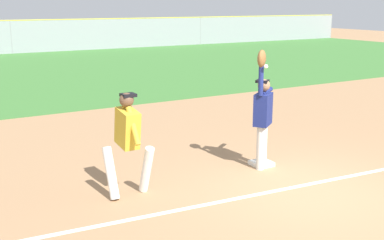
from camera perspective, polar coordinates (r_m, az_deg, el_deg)
ground_plane at (r=8.38m, az=13.78°, el=-8.35°), size 81.26×81.26×0.00m
outfield_grass at (r=23.49m, az=-16.45°, el=5.58°), size 54.67×18.14×0.01m
chalk_foul_line at (r=7.08m, az=-13.82°, el=-12.57°), size 11.97×1.05×0.01m
first_base at (r=9.55m, az=8.19°, el=-5.09°), size 0.39×0.39×0.08m
fielder at (r=9.10m, az=8.34°, el=1.05°), size 0.78×0.62×2.28m
runner at (r=7.78m, az=-7.59°, el=-2.04°), size 0.72×0.84×1.72m
baseball at (r=8.68m, az=8.72°, el=6.28°), size 0.07×0.07×0.07m
outfield_fence at (r=32.24m, az=-20.57°, el=9.17°), size 54.75×0.08×2.06m
parked_car_blue at (r=36.76m, az=-19.62°, el=9.14°), size 4.58×2.48×1.25m
parked_car_white at (r=38.66m, az=-9.52°, el=9.92°), size 4.53×2.37×1.25m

